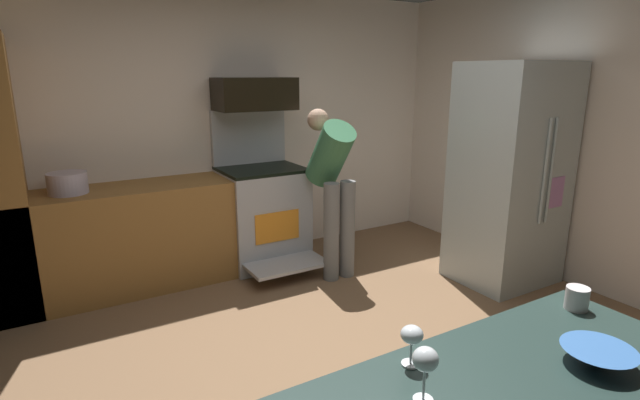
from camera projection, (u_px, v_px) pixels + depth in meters
The scene contains 13 objects.
ground_plane at pixel (344, 372), 3.08m from camera, with size 5.20×4.80×0.02m, color brown.
wall_back at pixel (213, 129), 4.70m from camera, with size 5.20×0.12×2.60m, color beige.
wall_right at pixel (605, 139), 3.99m from camera, with size 0.12×4.80×2.60m, color beige.
lower_cabinet_run at pixel (131, 238), 4.17m from camera, with size 2.40×0.60×0.90m, color olive.
oven_range at pixel (263, 212), 4.75m from camera, with size 0.76×1.02×1.48m.
microwave at pixel (255, 94), 4.54m from camera, with size 0.74×0.38×0.30m, color black.
refrigerator at pixel (509, 175), 4.24m from camera, with size 0.83×0.73×1.92m.
person_cook at pixel (332, 180), 4.37m from camera, with size 0.31×0.60×1.51m.
mixing_bowl_small at pixel (598, 357), 1.58m from camera, with size 0.23×0.23×0.06m, color #3869AD.
wine_glass_near at pixel (425, 362), 1.38m from camera, with size 0.08×0.08×0.17m.
wine_glass_far at pixel (412, 337), 1.56m from camera, with size 0.07×0.07×0.14m.
mug_coffee at pixel (577, 298), 1.95m from camera, with size 0.09×0.09×0.09m, color silver.
stock_pot at pixel (68, 183), 3.83m from camera, with size 0.30×0.30×0.17m, color #BDB0C5.
Camera 1 is at (-1.50, -2.25, 1.82)m, focal length 27.29 mm.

